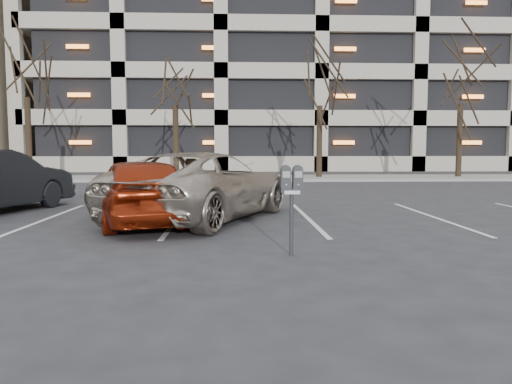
# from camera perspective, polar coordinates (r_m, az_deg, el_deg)

# --- Properties ---
(ground) EXTENTS (140.00, 140.00, 0.00)m
(ground) POSITION_cam_1_polar(r_m,az_deg,el_deg) (8.54, -1.23, -5.19)
(ground) COLOR #28282B
(ground) RESTS_ON ground
(sidewalk) EXTENTS (80.00, 4.00, 0.12)m
(sidewalk) POSITION_cam_1_polar(r_m,az_deg,el_deg) (24.44, -2.08, 1.60)
(sidewalk) COLOR gray
(sidewalk) RESTS_ON ground
(stall_lines) EXTENTS (16.90, 5.20, 0.00)m
(stall_lines) POSITION_cam_1_polar(r_m,az_deg,el_deg) (10.87, -8.92, -3.01)
(stall_lines) COLOR silver
(stall_lines) RESTS_ON ground
(parking_garage) EXTENTS (52.00, 20.00, 19.00)m
(parking_garage) POSITION_cam_1_polar(r_m,az_deg,el_deg) (44.64, 13.83, 14.86)
(parking_garage) COLOR black
(parking_garage) RESTS_ON ground
(tree_a) EXTENTS (3.84, 3.84, 8.73)m
(tree_a) POSITION_cam_1_polar(r_m,az_deg,el_deg) (26.73, -24.90, 14.89)
(tree_a) COLOR black
(tree_a) RESTS_ON ground
(tree_b) EXTENTS (3.50, 3.50, 7.96)m
(tree_b) POSITION_cam_1_polar(r_m,az_deg,el_deg) (24.92, -9.27, 14.73)
(tree_b) COLOR black
(tree_b) RESTS_ON ground
(tree_c) EXTENTS (3.51, 3.51, 7.98)m
(tree_c) POSITION_cam_1_polar(r_m,az_deg,el_deg) (25.12, 7.35, 14.71)
(tree_c) COLOR black
(tree_c) RESTS_ON ground
(tree_d) EXTENTS (3.61, 3.61, 8.20)m
(tree_d) POSITION_cam_1_polar(r_m,az_deg,el_deg) (27.20, 22.50, 13.97)
(tree_d) COLOR black
(tree_d) RESTS_ON ground
(parking_meter) EXTENTS (0.33, 0.14, 1.25)m
(parking_meter) POSITION_cam_1_polar(r_m,az_deg,el_deg) (6.99, 4.10, 0.47)
(parking_meter) COLOR black
(parking_meter) RESTS_ON ground
(suv_silver) EXTENTS (4.29, 5.67, 1.44)m
(suv_silver) POSITION_cam_1_polar(r_m,az_deg,el_deg) (10.72, -6.01, 0.73)
(suv_silver) COLOR #BAAF9E
(suv_silver) RESTS_ON ground
(car_red) EXTENTS (2.78, 4.29, 1.36)m
(car_red) POSITION_cam_1_polar(r_m,az_deg,el_deg) (10.14, -13.17, 0.17)
(car_red) COLOR maroon
(car_red) RESTS_ON ground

